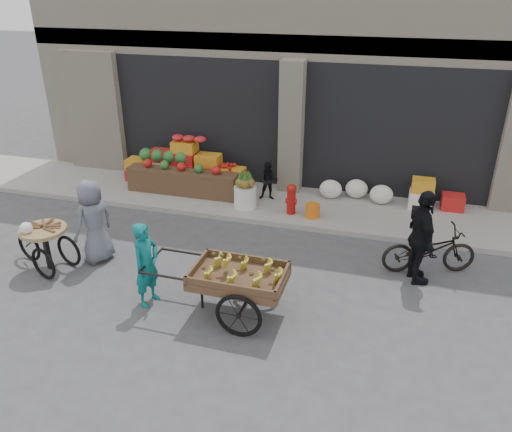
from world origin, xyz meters
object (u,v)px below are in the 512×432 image
(orange_bucket, at_px, (312,211))
(seated_person, at_px, (269,181))
(fire_hydrant, at_px, (291,198))
(vendor_woman, at_px, (146,264))
(pineapple_bin, at_px, (245,197))
(cyclist, at_px, (421,238))
(banana_cart, at_px, (236,274))
(vendor_grey, at_px, (94,221))
(tricycle_cart, at_px, (45,241))
(bicycle, at_px, (429,250))

(orange_bucket, distance_m, seated_person, 1.42)
(fire_hydrant, relative_size, vendor_woman, 0.48)
(seated_person, bearing_deg, vendor_woman, -110.97)
(pineapple_bin, relative_size, seated_person, 0.56)
(vendor_woman, distance_m, cyclist, 4.71)
(fire_hydrant, bearing_deg, cyclist, -35.40)
(cyclist, bearing_deg, fire_hydrant, 37.06)
(banana_cart, xyz_separation_m, cyclist, (2.80, 1.83, 0.11))
(pineapple_bin, height_order, seated_person, seated_person)
(banana_cart, relative_size, vendor_grey, 1.53)
(tricycle_cart, bearing_deg, seated_person, 67.63)
(seated_person, xyz_separation_m, tricycle_cart, (-3.20, -4.03, -0.02))
(banana_cart, xyz_separation_m, vendor_grey, (-3.11, 0.92, 0.06))
(fire_hydrant, xyz_separation_m, vendor_grey, (-3.18, -2.84, 0.32))
(fire_hydrant, distance_m, vendor_grey, 4.28)
(vendor_woman, relative_size, bicycle, 0.86)
(pineapple_bin, height_order, cyclist, cyclist)
(orange_bucket, distance_m, vendor_grey, 4.65)
(pineapple_bin, distance_m, vendor_grey, 3.59)
(orange_bucket, relative_size, vendor_grey, 0.19)
(orange_bucket, xyz_separation_m, vendor_woman, (-2.07, -3.81, 0.46))
(banana_cart, relative_size, vendor_woman, 1.71)
(orange_bucket, relative_size, cyclist, 0.18)
(bicycle, bearing_deg, cyclist, 135.90)
(orange_bucket, bearing_deg, fire_hydrant, 174.29)
(vendor_woman, bearing_deg, bicycle, -50.88)
(bicycle, bearing_deg, tricycle_cart, 87.61)
(vendor_woman, bearing_deg, seated_person, 0.80)
(orange_bucket, height_order, banana_cart, banana_cart)
(vendor_woman, bearing_deg, fire_hydrant, -10.42)
(seated_person, xyz_separation_m, banana_cart, (0.63, -4.41, 0.18))
(bicycle, height_order, cyclist, cyclist)
(bicycle, bearing_deg, vendor_woman, 99.80)
(banana_cart, bearing_deg, tricycle_cart, 174.88)
(banana_cart, relative_size, bicycle, 1.47)
(tricycle_cart, relative_size, bicycle, 0.85)
(fire_hydrant, xyz_separation_m, orange_bucket, (0.50, -0.05, -0.23))
(bicycle, distance_m, cyclist, 0.62)
(seated_person, distance_m, bicycle, 4.23)
(orange_bucket, xyz_separation_m, cyclist, (2.22, -1.88, 0.60))
(vendor_woman, bearing_deg, pineapple_bin, 4.86)
(vendor_woman, height_order, bicycle, vendor_woman)
(vendor_woman, bearing_deg, tricycle_cart, 90.21)
(vendor_grey, distance_m, bicycle, 6.25)
(fire_hydrant, height_order, bicycle, bicycle)
(banana_cart, xyz_separation_m, bicycle, (3.00, 2.23, -0.31))
(vendor_grey, distance_m, cyclist, 5.97)
(pineapple_bin, relative_size, fire_hydrant, 0.73)
(pineapple_bin, height_order, tricycle_cart, tricycle_cart)
(seated_person, distance_m, banana_cart, 4.46)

